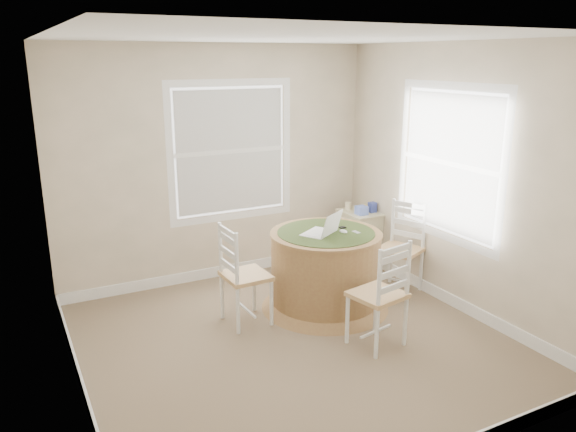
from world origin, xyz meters
TOP-DOWN VIEW (x-y plane):
  - room at (0.17, 0.16)m, footprint 3.64×3.64m
  - round_table at (0.63, 0.52)m, footprint 1.28×1.28m
  - chair_left at (-0.21, 0.58)m, footprint 0.41×0.43m
  - chair_near at (0.63, -0.35)m, footprint 0.49×0.48m
  - chair_right at (1.54, 0.49)m, footprint 0.54×0.55m
  - laptop at (0.56, 0.49)m, footprint 0.45×0.44m
  - mouse at (0.78, 0.44)m, footprint 0.07×0.10m
  - phone at (0.89, 0.38)m, footprint 0.05×0.09m
  - keys at (0.85, 0.56)m, footprint 0.06×0.05m
  - corner_chest at (1.62, 1.36)m, footprint 0.38×0.51m
  - tissue_box at (1.57, 1.27)m, footprint 0.12×0.12m
  - box_yellow at (1.66, 1.38)m, footprint 0.15×0.10m
  - box_blue at (1.72, 1.29)m, footprint 0.08×0.08m
  - cup_cream at (1.56, 1.49)m, footprint 0.07×0.07m

SIDE VIEW (x-z plane):
  - corner_chest at x=1.62m, z-range 0.00..0.67m
  - round_table at x=0.63m, z-range 0.03..0.83m
  - chair_left at x=-0.21m, z-range 0.00..0.95m
  - chair_near at x=0.63m, z-range 0.00..0.95m
  - chair_right at x=1.54m, z-range 0.00..0.95m
  - box_yellow at x=1.66m, z-range 0.67..0.73m
  - cup_cream at x=1.56m, z-range 0.67..0.76m
  - tissue_box at x=1.57m, z-range 0.67..0.77m
  - box_blue at x=1.72m, z-range 0.67..0.79m
  - phone at x=0.89m, z-range 0.78..0.80m
  - keys at x=0.85m, z-range 0.78..0.81m
  - mouse at x=0.78m, z-range 0.78..0.82m
  - laptop at x=0.56m, z-range 0.70..0.94m
  - room at x=0.17m, z-range -0.02..2.62m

